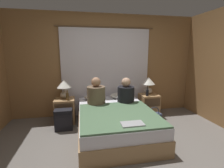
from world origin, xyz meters
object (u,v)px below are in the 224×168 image
at_px(bed, 115,121).
at_px(handbag_on_floor, 154,118).
at_px(person_left_in_bed, 96,94).
at_px(laptop_on_bed, 132,124).
at_px(beer_bottle_on_left_stand, 67,96).
at_px(person_right_in_bed, 126,93).
at_px(pillow_right, 121,95).
at_px(pillow_left, 95,97).
at_px(backpack_on_floor, 64,118).
at_px(nightstand_right, 149,105).
at_px(beer_bottle_on_right_stand, 147,93).
at_px(lamp_right, 148,83).
at_px(lamp_left, 64,86).
at_px(nightstand_left, 65,111).

xyz_separation_m(bed, handbag_on_floor, (0.97, 0.26, -0.11)).
xyz_separation_m(bed, person_left_in_bed, (-0.33, 0.39, 0.47)).
bearing_deg(laptop_on_bed, beer_bottle_on_left_stand, 127.75).
bearing_deg(person_right_in_bed, pillow_right, 92.96).
bearing_deg(handbag_on_floor, person_left_in_bed, 174.24).
bearing_deg(handbag_on_floor, pillow_left, 157.60).
height_order(pillow_left, laptop_on_bed, pillow_left).
height_order(beer_bottle_on_left_stand, backpack_on_floor, beer_bottle_on_left_stand).
bearing_deg(pillow_right, bed, -111.50).
bearing_deg(nightstand_right, beer_bottle_on_right_stand, -130.48).
xyz_separation_m(lamp_right, handbag_on_floor, (-0.05, -0.50, -0.70)).
bearing_deg(handbag_on_floor, lamp_left, 165.92).
xyz_separation_m(nightstand_left, handbag_on_floor, (1.98, -0.42, -0.16)).
distance_m(pillow_right, person_left_in_bed, 0.77).
height_order(person_left_in_bed, beer_bottle_on_right_stand, person_left_in_bed).
distance_m(person_left_in_bed, beer_bottle_on_right_stand, 1.25).
distance_m(bed, person_left_in_bed, 0.69).
relative_size(beer_bottle_on_left_stand, handbag_on_floor, 0.59).
bearing_deg(person_right_in_bed, beer_bottle_on_left_stand, 172.23).
distance_m(pillow_right, beer_bottle_on_left_stand, 1.27).
bearing_deg(bed, pillow_left, 111.50).
bearing_deg(beer_bottle_on_left_stand, lamp_right, 5.67).
distance_m(lamp_left, lamp_right, 2.03).
xyz_separation_m(nightstand_left, pillow_right, (1.32, 0.10, 0.26)).
distance_m(nightstand_left, handbag_on_floor, 2.03).
relative_size(bed, person_left_in_bed, 3.40).
distance_m(beer_bottle_on_right_stand, handbag_on_floor, 0.60).
bearing_deg(pillow_left, lamp_left, -177.63).
xyz_separation_m(pillow_left, backpack_on_floor, (-0.70, -0.48, -0.29)).
height_order(nightstand_left, pillow_right, pillow_right).
height_order(nightstand_left, person_right_in_bed, person_right_in_bed).
distance_m(lamp_left, beer_bottle_on_right_stand, 1.94).
distance_m(person_right_in_bed, beer_bottle_on_right_stand, 0.61).
xyz_separation_m(lamp_right, pillow_left, (-1.32, 0.03, -0.28)).
bearing_deg(backpack_on_floor, laptop_on_bed, -44.05).
distance_m(nightstand_right, person_right_in_bed, 0.85).
xyz_separation_m(person_right_in_bed, beer_bottle_on_right_stand, (0.58, 0.17, -0.06)).
distance_m(person_left_in_bed, beer_bottle_on_left_stand, 0.64).
bearing_deg(lamp_left, beer_bottle_on_right_stand, -5.75).
bearing_deg(person_right_in_bed, laptop_on_bed, -100.98).
bearing_deg(nightstand_left, pillow_left, 8.15).
bearing_deg(nightstand_right, bed, -145.93).
relative_size(backpack_on_floor, handbag_on_floor, 1.16).
xyz_separation_m(lamp_left, beer_bottle_on_right_stand, (1.92, -0.19, -0.19)).
bearing_deg(person_right_in_bed, lamp_right, 28.18).
relative_size(nightstand_right, person_right_in_bed, 0.98).
bearing_deg(beer_bottle_on_right_stand, bed, -148.21).
height_order(nightstand_left, laptop_on_bed, nightstand_left).
relative_size(person_left_in_bed, handbag_on_floor, 1.56).
bearing_deg(person_right_in_bed, nightstand_left, 167.64).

